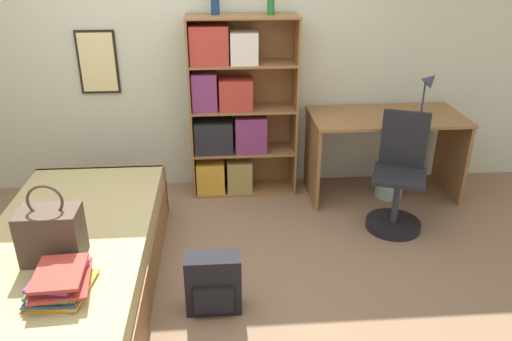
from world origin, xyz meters
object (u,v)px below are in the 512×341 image
object	(u,v)px
bottle_brown	(271,4)
bookcase	(230,112)
bottle_green	(215,0)
book_stack_on_bed	(59,282)
backpack	(213,284)
handbag	(51,234)
waste_bin	(389,183)
bed	(73,260)
desk	(384,139)
desk_chair	(397,191)
desk_lamp	(429,86)

from	to	relation	value
bottle_brown	bookcase	bearing A→B (deg)	-179.41
bottle_green	book_stack_on_bed	bearing A→B (deg)	-112.67
bottle_brown	backpack	size ratio (longest dim) A/B	0.58
handbag	waste_bin	bearing A→B (deg)	30.17
bed	bookcase	distance (m)	1.85
bed	bookcase	size ratio (longest dim) A/B	1.30
bottle_brown	desk	world-z (taller)	bottle_brown
bottle_brown	book_stack_on_bed	bearing A→B (deg)	-123.03
book_stack_on_bed	bottle_brown	size ratio (longest dim) A/B	1.73
waste_bin	bottle_brown	bearing A→B (deg)	167.79
book_stack_on_bed	desk_chair	xyz separation A→B (m)	(2.28, 1.27, -0.20)
handbag	book_stack_on_bed	bearing A→B (deg)	-70.21
desk	bed	bearing A→B (deg)	-153.41
bed	bottle_brown	size ratio (longest dim) A/B	9.02
bed	desk	world-z (taller)	desk
book_stack_on_bed	desk_lamp	bearing A→B (deg)	34.62
bottle_green	backpack	world-z (taller)	bottle_green
book_stack_on_bed	bottle_green	xyz separation A→B (m)	(0.86, 2.06, 1.19)
bed	backpack	size ratio (longest dim) A/B	5.22
book_stack_on_bed	desk_lamp	world-z (taller)	desk_lamp
book_stack_on_bed	backpack	world-z (taller)	book_stack_on_bed
book_stack_on_bed	bottle_brown	xyz separation A→B (m)	(1.31, 2.02, 1.17)
bed	desk_lamp	distance (m)	3.13
desk_lamp	waste_bin	size ratio (longest dim) A/B	1.51
bottle_green	backpack	xyz separation A→B (m)	(-0.06, -1.72, -1.51)
desk_lamp	desk_chair	bearing A→B (deg)	-124.03
desk	backpack	bearing A→B (deg)	-135.34
bookcase	desk	size ratio (longest dim) A/B	1.20
bookcase	backpack	distance (m)	1.78
book_stack_on_bed	bottle_brown	distance (m)	2.67
bookcase	desk_chair	distance (m)	1.58
book_stack_on_bed	bookcase	xyz separation A→B (m)	(0.96, 2.01, 0.26)
desk_lamp	bottle_brown	bearing A→B (deg)	172.15
backpack	desk_chair	bearing A→B (deg)	32.34
desk_lamp	waste_bin	distance (m)	0.92
desk	waste_bin	xyz separation A→B (m)	(0.07, -0.07, -0.41)
handbag	bookcase	world-z (taller)	bookcase
desk_chair	backpack	xyz separation A→B (m)	(-1.48, -0.94, -0.12)
desk_lamp	bottle_green	bearing A→B (deg)	172.84
bottle_brown	desk	distance (m)	1.54
waste_bin	bookcase	bearing A→B (deg)	170.86
book_stack_on_bed	bottle_green	world-z (taller)	bottle_green
bookcase	bottle_brown	world-z (taller)	bottle_brown
backpack	bookcase	bearing A→B (deg)	84.49
handbag	bookcase	distance (m)	2.01
bookcase	bottle_green	size ratio (longest dim) A/B	5.38
bookcase	bottle_green	distance (m)	0.94
bottle_brown	waste_bin	size ratio (longest dim) A/B	0.88
desk_chair	desk	bearing A→B (deg)	84.99
bed	bottle_brown	bearing A→B (deg)	44.16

